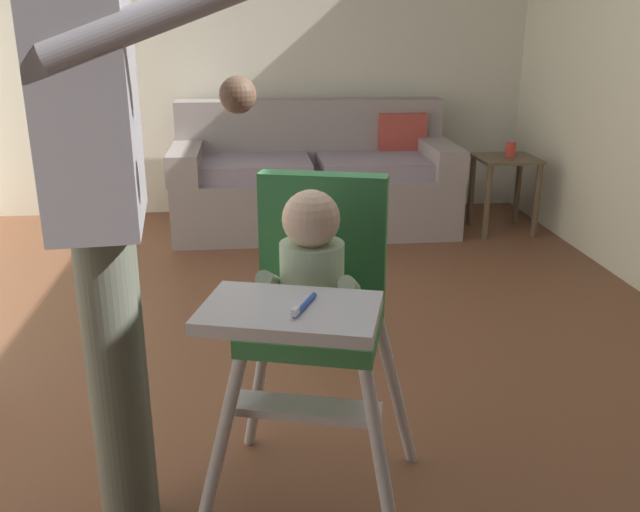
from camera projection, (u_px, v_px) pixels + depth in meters
ground at (274, 405)px, 2.69m from camera, size 5.63×7.23×0.10m
wall_far at (254, 26)px, 4.91m from camera, size 4.83×0.06×2.71m
couch at (314, 180)px, 4.79m from camera, size 1.92×0.86×0.86m
high_chair at (314, 292)px, 1.84m from camera, size 0.74×0.83×0.99m
adult_standing at (103, 199)px, 1.65m from camera, size 0.54×0.50×1.72m
toy_ball at (326, 324)px, 3.03m from camera, size 0.22×0.22×0.22m
side_table at (505, 177)px, 4.65m from camera, size 0.40×0.40×0.52m
sippy_cup at (511, 150)px, 4.60m from camera, size 0.07×0.07×0.10m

